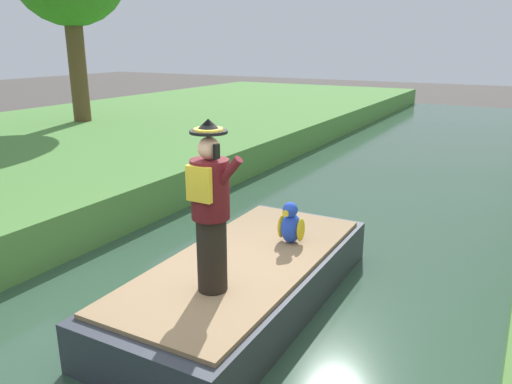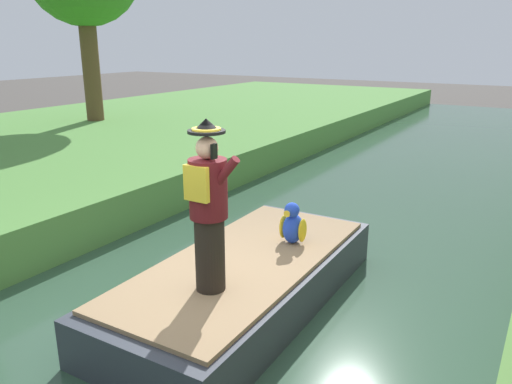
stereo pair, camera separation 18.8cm
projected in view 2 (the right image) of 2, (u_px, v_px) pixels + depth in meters
ground_plane at (209, 339)px, 5.73m from camera, size 80.00×80.00×0.00m
canal_water at (209, 335)px, 5.71m from camera, size 5.92×48.00×0.10m
boat at (245, 281)px, 6.24m from camera, size 1.86×4.23×0.61m
person_pirate at (209, 208)px, 5.14m from camera, size 0.61×0.42×1.85m
parrot_plush at (293, 225)px, 6.57m from camera, size 0.36×0.34×0.57m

